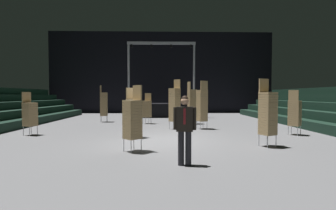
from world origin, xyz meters
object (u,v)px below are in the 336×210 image
object	(u,v)px
stage_riser	(162,108)
chair_stack_front_left	(175,104)
man_with_tie	(185,126)
chair_stack_aisle_left	(192,103)
chair_stack_aisle_right	(133,118)
chair_stack_rear_left	(147,108)
chair_stack_rear_centre	(202,105)
equipment_road_case	(131,121)
chair_stack_front_right	(104,104)
chair_stack_mid_right	(30,114)
chair_stack_rear_right	(295,113)
chair_stack_mid_left	(268,113)
chair_stack_mid_centre	(133,113)

from	to	relation	value
stage_riser	chair_stack_front_left	distance (m)	7.72
stage_riser	man_with_tie	distance (m)	14.22
man_with_tie	stage_riser	bearing A→B (deg)	-79.21
chair_stack_front_left	chair_stack_aisle_left	xyz separation A→B (m)	(1.17, 2.30, 0.00)
chair_stack_aisle_left	chair_stack_aisle_right	size ratio (longest dim) A/B	1.25
stage_riser	chair_stack_rear_left	bearing A→B (deg)	-99.72
chair_stack_rear_centre	equipment_road_case	world-z (taller)	chair_stack_rear_centre
chair_stack_front_right	equipment_road_case	distance (m)	3.41
chair_stack_mid_right	chair_stack_rear_left	world-z (taller)	same
chair_stack_front_left	chair_stack_aisle_right	distance (m)	5.26
chair_stack_rear_right	equipment_road_case	bearing A→B (deg)	-154.88
chair_stack_mid_right	chair_stack_aisle_right	distance (m)	5.84
chair_stack_rear_right	chair_stack_front_left	bearing A→B (deg)	-154.49
chair_stack_aisle_left	equipment_road_case	distance (m)	3.89
chair_stack_aisle_right	man_with_tie	bearing A→B (deg)	-179.21
chair_stack_rear_left	chair_stack_rear_right	xyz separation A→B (m)	(6.72, -4.48, 0.04)
chair_stack_mid_left	chair_stack_mid_right	size ratio (longest dim) A/B	1.23
chair_stack_aisle_left	chair_stack_aisle_right	distance (m)	7.82
chair_stack_front_left	chair_stack_rear_left	distance (m)	2.95
chair_stack_mid_right	equipment_road_case	bearing A→B (deg)	148.03
stage_riser	chair_stack_aisle_left	world-z (taller)	stage_riser
chair_stack_mid_centre	chair_stack_rear_centre	size ratio (longest dim) A/B	0.83
man_with_tie	chair_stack_rear_left	distance (m)	9.14
chair_stack_rear_right	chair_stack_aisle_right	xyz separation A→B (m)	(-6.71, -3.02, 0.04)
man_with_tie	chair_stack_aisle_left	size ratio (longest dim) A/B	0.68
man_with_tie	chair_stack_rear_right	size ratio (longest dim) A/B	0.88
chair_stack_mid_left	chair_stack_rear_right	xyz separation A→B (m)	(2.24, 2.39, -0.17)
chair_stack_mid_centre	chair_stack_rear_right	world-z (taller)	chair_stack_mid_centre
man_with_tie	chair_stack_mid_centre	world-z (taller)	chair_stack_mid_centre
chair_stack_front_right	equipment_road_case	xyz separation A→B (m)	(2.09, -2.56, -0.87)
equipment_road_case	man_with_tie	bearing A→B (deg)	-73.27
chair_stack_mid_centre	chair_stack_mid_right	bearing A→B (deg)	-60.15
man_with_tie	chair_stack_front_right	distance (m)	10.98
man_with_tie	chair_stack_front_right	xyz separation A→B (m)	(-4.35, 10.08, 0.22)
chair_stack_aisle_right	chair_stack_aisle_left	bearing A→B (deg)	-63.40
chair_stack_rear_centre	equipment_road_case	bearing A→B (deg)	143.83
chair_stack_rear_right	equipment_road_case	world-z (taller)	chair_stack_rear_right
man_with_tie	chair_stack_front_left	xyz separation A→B (m)	(0.10, 6.54, 0.30)
chair_stack_front_right	chair_stack_aisle_right	distance (m)	9.02
chair_stack_front_left	chair_stack_mid_left	world-z (taller)	chair_stack_front_left
chair_stack_mid_left	chair_stack_aisle_left	bearing A→B (deg)	-98.89
chair_stack_mid_left	equipment_road_case	world-z (taller)	chair_stack_mid_left
chair_stack_mid_centre	chair_stack_aisle_right	bearing A→B (deg)	44.97
chair_stack_front_left	chair_stack_aisle_right	world-z (taller)	chair_stack_front_left
chair_stack_rear_centre	equipment_road_case	distance (m)	4.00
stage_riser	chair_stack_front_right	world-z (taller)	stage_riser
man_with_tie	chair_stack_rear_centre	distance (m)	6.76
man_with_tie	chair_stack_front_right	world-z (taller)	chair_stack_front_right
chair_stack_rear_right	stage_riser	bearing A→B (deg)	167.83
stage_riser	equipment_road_case	xyz separation A→B (m)	(-1.68, -6.69, -0.33)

